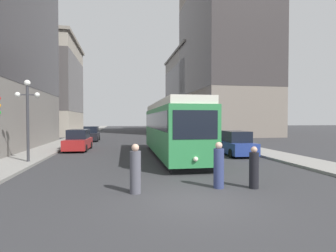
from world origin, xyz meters
The scene contains 15 objects.
ground_plane centered at (0.00, 0.00, 0.00)m, with size 200.00×200.00×0.00m, color #303033.
sidewalk_left centered at (-8.73, 40.00, 0.07)m, with size 2.69×120.00×0.15m, color gray.
sidewalk_right centered at (8.73, 40.00, 0.07)m, with size 2.69×120.00×0.15m, color gray.
streetcar centered at (1.16, 10.35, 2.10)m, with size 2.83×13.24×3.89m.
transit_bus centered at (5.12, 23.29, 1.95)m, with size 2.72×11.68×3.45m.
parked_car_left_near centered at (-6.08, 15.63, 0.84)m, with size 2.02×4.55×1.82m.
parked_car_left_mid centered at (-6.08, 26.03, 0.84)m, with size 1.90×4.48×1.82m.
parked_car_right_far centered at (6.08, 10.46, 0.84)m, with size 2.06×4.72×1.82m.
pedestrian_crossing_near centered at (1.32, 1.46, 0.84)m, with size 0.41×0.41×1.81m.
pedestrian_crossing_far centered at (-1.94, 1.30, 0.84)m, with size 0.40×0.40×1.81m.
pedestrian_on_sidewalk centered at (2.66, 1.18, 0.76)m, with size 0.37×0.37×1.64m.
lamp_post_left_near centered at (-7.98, 8.86, 3.42)m, with size 1.41×0.36×4.92m.
building_left_corner centered at (-17.00, 41.10, 8.44)m, with size 14.45×16.52×16.45m.
building_right_corner centered at (16.00, 37.45, 15.76)m, with size 12.44×21.25×30.57m.
building_right_midblock centered at (16.45, 54.12, 9.45)m, with size 13.36×23.17×18.41m.
Camera 1 is at (-2.47, -8.38, 2.70)m, focal length 28.39 mm.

